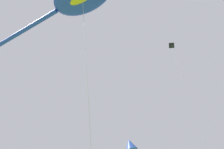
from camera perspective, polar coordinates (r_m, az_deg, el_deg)
small_kite_box_yellow at (r=27.39m, az=14.08°, el=0.85°), size 1.23×1.39×24.52m
small_kite_stunt_black at (r=21.76m, az=3.81°, el=-14.52°), size 2.32×1.83×12.89m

